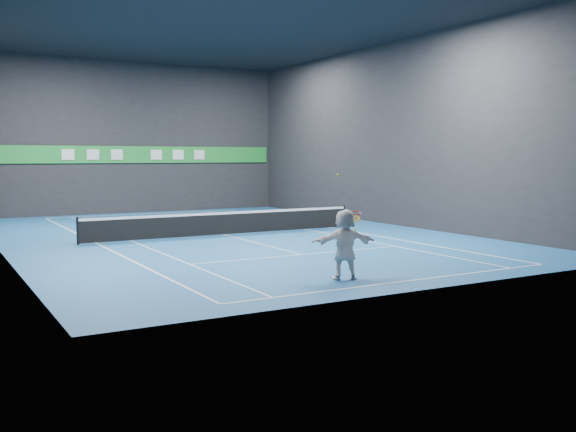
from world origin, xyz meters
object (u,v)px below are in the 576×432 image
player (345,244)px  tennis_ball (338,175)px  tennis_racket (356,216)px  tennis_net (226,223)px

player → tennis_ball: size_ratio=26.39×
tennis_ball → tennis_racket: bearing=-10.1°
player → tennis_net: size_ratio=0.16×
tennis_ball → tennis_racket: (0.52, -0.09, -1.14)m
player → tennis_net: bearing=-78.5°
player → tennis_net: 10.88m
tennis_ball → tennis_racket: 1.26m
tennis_net → tennis_racket: size_ratio=17.45×
tennis_ball → tennis_net: tennis_ball is taller
tennis_net → tennis_racket: tennis_racket is taller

